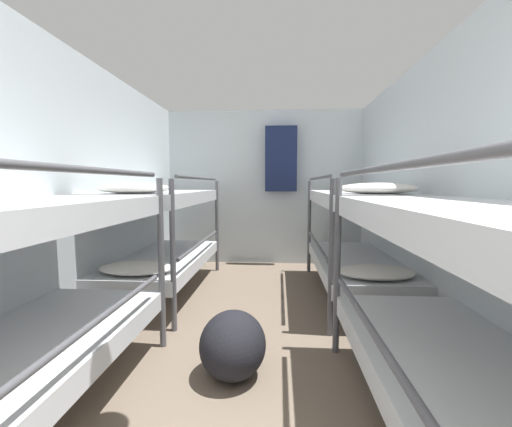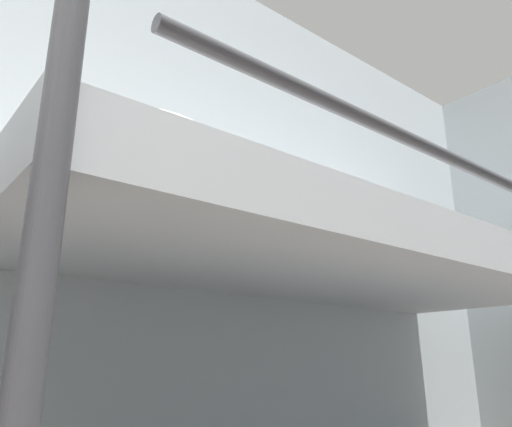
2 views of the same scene
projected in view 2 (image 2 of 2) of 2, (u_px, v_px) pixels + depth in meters
The scene contains 1 object.
bunk_stack_left_far at pixel (327, 379), 1.33m from camera, with size 0.80×1.94×1.23m.
Camera 2 is at (-0.02, 2.57, 0.72)m, focal length 35.00 mm.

